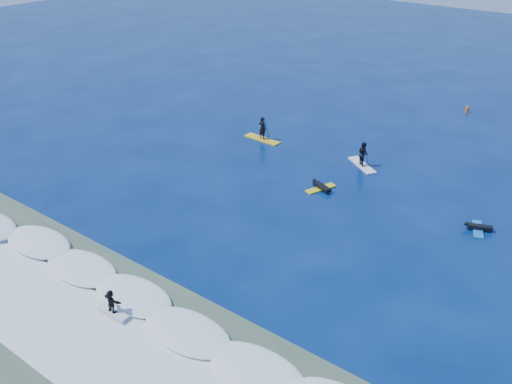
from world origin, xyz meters
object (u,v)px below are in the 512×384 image
Objects in this scene: sup_paddler_left at (262,132)px; prone_paddler_near at (321,187)px; wave_surfer at (111,303)px; sup_paddler_center at (363,156)px; prone_paddler_far at (478,228)px; marker_buoy at (467,109)px.

prone_paddler_near is (8.47, -4.59, -0.56)m from sup_paddler_left.
prone_paddler_near is 1.27× the size of wave_surfer.
sup_paddler_center is 10.65m from prone_paddler_far.
wave_surfer is 38.82m from marker_buoy.
prone_paddler_near is at bearing -25.61° from sup_paddler_left.
sup_paddler_center is 1.40× the size of prone_paddler_far.
prone_paddler_near is at bearing 75.06° from prone_paddler_far.
prone_paddler_far is (9.89, -3.90, -0.66)m from sup_paddler_center.
marker_buoy is at bearing 83.46° from wave_surfer.
prone_paddler_near is 21.49m from marker_buoy.
prone_paddler_near is 17.35m from wave_surfer.
sup_paddler_center is at bearing 15.87° from prone_paddler_near.
sup_paddler_center is 4.04× the size of marker_buoy.
sup_paddler_left is at bearing 107.59° from wave_surfer.
marker_buoy is (2.57, 21.34, 0.16)m from prone_paddler_near.
sup_paddler_center reaches higher than prone_paddler_far.
prone_paddler_far is at bearing -62.69° from prone_paddler_near.
prone_paddler_far is at bearing -68.95° from marker_buoy.
prone_paddler_near is at bearing -96.87° from marker_buoy.
prone_paddler_near is 1.08× the size of prone_paddler_far.
wave_surfer reaches higher than marker_buoy.
sup_paddler_center reaches higher than marker_buoy.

